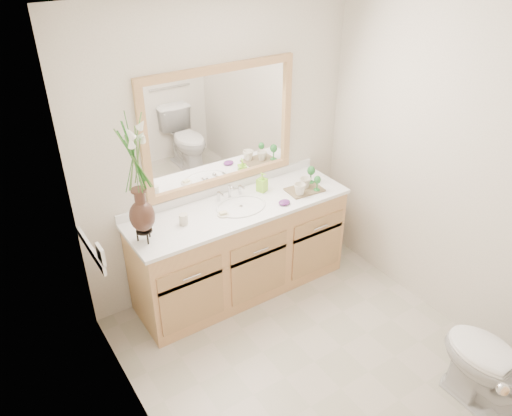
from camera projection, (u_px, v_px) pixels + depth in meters
floor at (314, 362)px, 3.66m from camera, size 2.60×2.60×0.00m
ceiling at (344, 17)px, 2.43m from camera, size 2.40×2.60×0.02m
wall_back at (220, 151)px, 3.98m from camera, size 2.40×0.02×2.40m
wall_left at (141, 295)px, 2.48m from camera, size 0.02×2.60×2.40m
wall_right at (453, 175)px, 3.61m from camera, size 0.02×2.60×2.40m
vanity at (241, 250)px, 4.18m from camera, size 1.80×0.55×0.80m
counter at (240, 207)px, 3.97m from camera, size 1.84×0.57×0.03m
sink at (241, 213)px, 3.98m from camera, size 0.38×0.34×0.23m
mirror at (221, 128)px, 3.86m from camera, size 1.32×0.04×0.97m
switch_plate at (101, 254)px, 3.15m from camera, size 0.02×0.12×0.12m
toilet at (497, 368)px, 3.14m from camera, size 0.42×0.75×0.74m
flower_vase at (135, 167)px, 3.25m from camera, size 0.21×0.21×0.86m
tumbler at (183, 219)px, 3.71m from camera, size 0.07×0.07×0.08m
soap_dish at (223, 214)px, 3.84m from camera, size 0.10×0.10×0.03m
soap_bottle at (262, 183)px, 4.14m from camera, size 0.09×0.09×0.15m
purple_dish at (284, 202)px, 3.98m from camera, size 0.10×0.08×0.03m
tray at (304, 190)px, 4.18m from camera, size 0.31×0.22×0.01m
mug_left at (300, 189)px, 4.07m from camera, size 0.13×0.13×0.10m
mug_right at (305, 182)px, 4.18m from camera, size 0.10×0.09×0.09m
goblet_front at (317, 181)px, 4.12m from camera, size 0.06×0.06×0.13m
goblet_back at (311, 172)px, 4.23m from camera, size 0.07×0.07×0.15m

